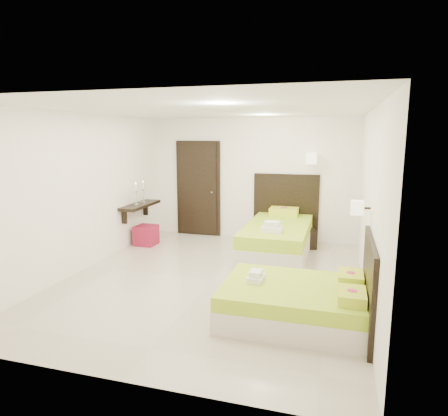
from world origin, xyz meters
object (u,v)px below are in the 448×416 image
(nightstand, at_px, (304,238))
(ottoman, at_px, (146,235))
(bed_double, at_px, (300,301))
(bed_single, at_px, (278,236))

(nightstand, relative_size, ottoman, 1.06)
(bed_double, distance_m, ottoman, 4.29)
(bed_double, relative_size, ottoman, 4.28)
(nightstand, bearing_deg, bed_double, -105.59)
(bed_double, bearing_deg, nightstand, 94.17)
(bed_single, height_order, bed_double, bed_single)
(bed_single, distance_m, ottoman, 2.72)
(bed_double, xyz_separation_m, nightstand, (-0.24, 3.30, -0.07))
(ottoman, bearing_deg, bed_single, 2.60)
(bed_double, height_order, nightstand, bed_double)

